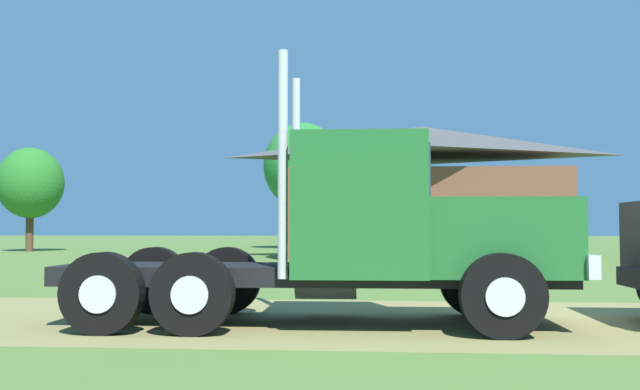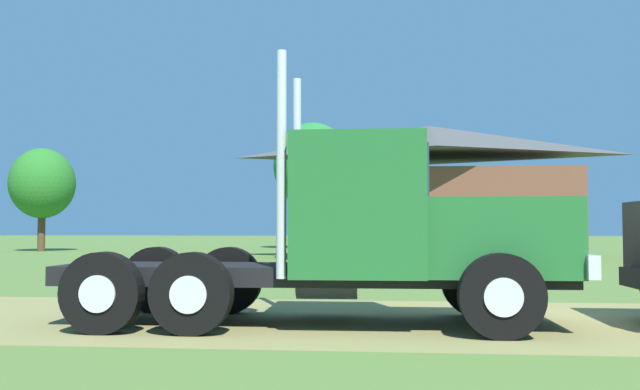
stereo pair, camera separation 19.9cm
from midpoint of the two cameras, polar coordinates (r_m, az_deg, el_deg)
ground_plane at (r=11.27m, az=17.08°, el=-10.00°), size 200.00×200.00×0.00m
dirt_track at (r=11.27m, az=17.08°, el=-9.98°), size 120.00×5.57×0.01m
truck_foreground_white at (r=10.36m, az=3.96°, el=-3.39°), size 7.70×2.79×3.93m
shed_building at (r=33.03m, az=8.21°, el=0.09°), size 13.51×6.43×6.27m
tree_left at (r=44.33m, az=-22.99°, el=0.90°), size 3.82×3.82×6.17m
tree_mid at (r=46.07m, az=-1.56°, el=2.43°), size 5.26×5.26×8.45m
tree_right at (r=41.51m, az=5.74°, el=0.76°), size 3.47×3.47×5.86m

